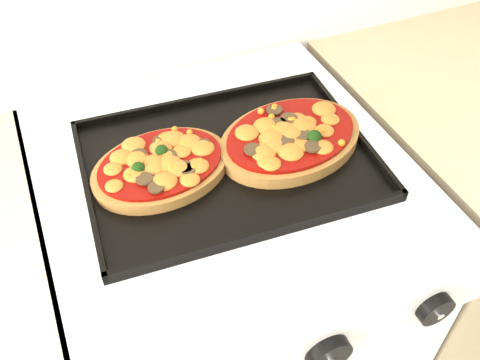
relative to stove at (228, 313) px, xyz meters
name	(u,v)px	position (x,y,z in m)	size (l,w,h in m)	color
stove	(228,313)	(0.00, 0.00, 0.00)	(0.60, 0.60, 0.91)	silver
control_panel	(312,345)	(0.00, -0.31, 0.40)	(0.60, 0.02, 0.09)	silver
knob_center	(329,354)	(0.01, -0.33, 0.40)	(0.06, 0.06, 0.02)	black
knob_right	(435,309)	(0.18, -0.33, 0.40)	(0.05, 0.05, 0.02)	black
baking_tray	(228,159)	(0.01, 0.00, 0.47)	(0.46, 0.34, 0.02)	black
pizza_left	(161,165)	(-0.10, 0.01, 0.48)	(0.22, 0.16, 0.03)	brown
pizza_right	(290,137)	(0.12, -0.01, 0.48)	(0.25, 0.18, 0.04)	brown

